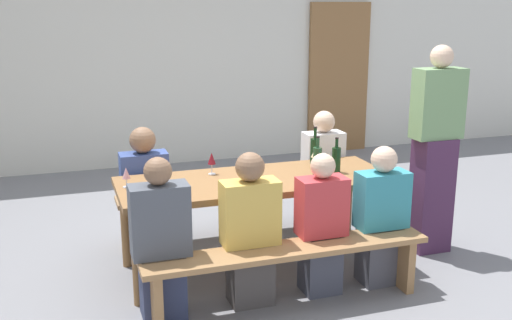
# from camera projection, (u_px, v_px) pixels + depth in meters

# --- Properties ---
(ground_plane) EXTENTS (24.00, 24.00, 0.00)m
(ground_plane) POSITION_uv_depth(u_px,v_px,m) (256.00, 266.00, 4.94)
(ground_plane) COLOR slate
(back_wall) EXTENTS (14.00, 0.20, 3.20)m
(back_wall) POSITION_uv_depth(u_px,v_px,m) (169.00, 42.00, 7.82)
(back_wall) COLOR silver
(back_wall) RESTS_ON ground
(wooden_door) EXTENTS (0.90, 0.06, 2.10)m
(wooden_door) POSITION_uv_depth(u_px,v_px,m) (338.00, 78.00, 8.56)
(wooden_door) COLOR olive
(wooden_door) RESTS_ON ground
(tasting_table) EXTENTS (2.15, 0.81, 0.75)m
(tasting_table) POSITION_uv_depth(u_px,v_px,m) (256.00, 188.00, 4.77)
(tasting_table) COLOR olive
(tasting_table) RESTS_ON ground
(bench_near) EXTENTS (2.05, 0.30, 0.45)m
(bench_near) POSITION_uv_depth(u_px,v_px,m) (288.00, 260.00, 4.21)
(bench_near) COLOR #9E7247
(bench_near) RESTS_ON ground
(bench_far) EXTENTS (2.05, 0.30, 0.45)m
(bench_far) POSITION_uv_depth(u_px,v_px,m) (231.00, 199.00, 5.50)
(bench_far) COLOR #9E7247
(bench_far) RESTS_ON ground
(wine_bottle_0) EXTENTS (0.08, 0.08, 0.32)m
(wine_bottle_0) POSITION_uv_depth(u_px,v_px,m) (315.00, 150.00, 5.17)
(wine_bottle_0) COLOR #143319
(wine_bottle_0) RESTS_ON tasting_table
(wine_bottle_1) EXTENTS (0.07, 0.07, 0.32)m
(wine_bottle_1) POSITION_uv_depth(u_px,v_px,m) (317.00, 161.00, 4.80)
(wine_bottle_1) COLOR #234C2D
(wine_bottle_1) RESTS_ON tasting_table
(wine_bottle_2) EXTENTS (0.07, 0.07, 0.29)m
(wine_bottle_2) POSITION_uv_depth(u_px,v_px,m) (336.00, 159.00, 4.90)
(wine_bottle_2) COLOR #143319
(wine_bottle_2) RESTS_ON tasting_table
(wine_glass_0) EXTENTS (0.06, 0.06, 0.18)m
(wine_glass_0) POSITION_uv_depth(u_px,v_px,m) (212.00, 159.00, 4.84)
(wine_glass_0) COLOR silver
(wine_glass_0) RESTS_ON tasting_table
(wine_glass_1) EXTENTS (0.06, 0.06, 0.16)m
(wine_glass_1) POSITION_uv_depth(u_px,v_px,m) (126.00, 174.00, 4.50)
(wine_glass_1) COLOR silver
(wine_glass_1) RESTS_ON tasting_table
(wine_glass_2) EXTENTS (0.08, 0.08, 0.16)m
(wine_glass_2) POSITION_uv_depth(u_px,v_px,m) (158.00, 185.00, 4.17)
(wine_glass_2) COLOR silver
(wine_glass_2) RESTS_ON tasting_table
(wine_glass_3) EXTENTS (0.07, 0.07, 0.17)m
(wine_glass_3) POSITION_uv_depth(u_px,v_px,m) (315.00, 154.00, 5.03)
(wine_glass_3) COLOR silver
(wine_glass_3) RESTS_ON tasting_table
(wine_glass_4) EXTENTS (0.07, 0.07, 0.15)m
(wine_glass_4) POSITION_uv_depth(u_px,v_px,m) (158.00, 162.00, 4.82)
(wine_glass_4) COLOR silver
(wine_glass_4) RESTS_ON tasting_table
(seated_guest_near_0) EXTENTS (0.39, 0.24, 1.13)m
(seated_guest_near_0) POSITION_uv_depth(u_px,v_px,m) (161.00, 244.00, 4.04)
(seated_guest_near_0) COLOR #303859
(seated_guest_near_0) RESTS_ON ground
(seated_guest_near_1) EXTENTS (0.40, 0.24, 1.11)m
(seated_guest_near_1) POSITION_uv_depth(u_px,v_px,m) (250.00, 233.00, 4.23)
(seated_guest_near_1) COLOR #474241
(seated_guest_near_1) RESTS_ON ground
(seated_guest_near_2) EXTENTS (0.35, 0.24, 1.06)m
(seated_guest_near_2) POSITION_uv_depth(u_px,v_px,m) (321.00, 228.00, 4.41)
(seated_guest_near_2) COLOR #414453
(seated_guest_near_2) RESTS_ON ground
(seated_guest_near_3) EXTENTS (0.39, 0.24, 1.07)m
(seated_guest_near_3) POSITION_uv_depth(u_px,v_px,m) (381.00, 220.00, 4.55)
(seated_guest_near_3) COLOR #4D4D57
(seated_guest_near_3) RESTS_ON ground
(seated_guest_far_0) EXTENTS (0.39, 0.24, 1.11)m
(seated_guest_far_0) POSITION_uv_depth(u_px,v_px,m) (145.00, 194.00, 5.08)
(seated_guest_far_0) COLOR #265265
(seated_guest_far_0) RESTS_ON ground
(seated_guest_far_1) EXTENTS (0.36, 0.24, 1.15)m
(seated_guest_far_1) POSITION_uv_depth(u_px,v_px,m) (322.00, 175.00, 5.57)
(seated_guest_far_1) COLOR #4D5249
(seated_guest_far_1) RESTS_ON ground
(standing_host) EXTENTS (0.41, 0.24, 1.76)m
(standing_host) POSITION_uv_depth(u_px,v_px,m) (434.00, 155.00, 5.08)
(standing_host) COLOR #482747
(standing_host) RESTS_ON ground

